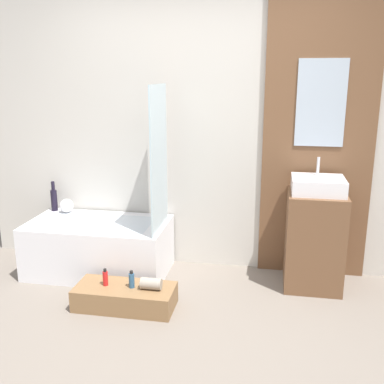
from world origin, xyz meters
name	(u,v)px	position (x,y,z in m)	size (l,w,h in m)	color
ground_plane	(159,359)	(0.00, 0.00, 0.00)	(12.00, 12.00, 0.00)	slate
wall_tiled_back	(200,128)	(0.00, 1.58, 1.30)	(4.20, 0.06, 2.60)	beige
wall_wood_accent	(319,130)	(1.04, 1.53, 1.31)	(0.94, 0.04, 2.60)	brown
bathtub	(99,247)	(-0.87, 1.19, 0.24)	(1.25, 0.69, 0.48)	white
glass_shower_screen	(159,159)	(-0.27, 1.12, 1.09)	(0.01, 0.51, 1.22)	silver
wooden_step_bench	(125,297)	(-0.43, 0.61, 0.09)	(0.78, 0.34, 0.17)	olive
vanity_cabinet	(314,240)	(1.04, 1.27, 0.41)	(0.47, 0.48, 0.83)	brown
sink	(318,185)	(1.04, 1.27, 0.89)	(0.42, 0.37, 0.28)	white
vase_tall_dark	(54,199)	(-1.41, 1.45, 0.60)	(0.06, 0.06, 0.29)	black
vase_round_light	(67,206)	(-1.27, 1.41, 0.55)	(0.13, 0.13, 0.13)	white
bottle_soap_primary	(105,278)	(-0.58, 0.61, 0.23)	(0.04, 0.04, 0.14)	red
bottle_soap_secondary	(132,280)	(-0.37, 0.61, 0.23)	(0.04, 0.04, 0.14)	#2D567A
towel_roll	(151,284)	(-0.21, 0.61, 0.22)	(0.09, 0.09, 0.16)	gray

